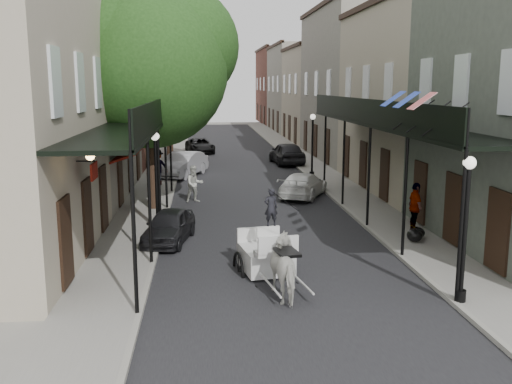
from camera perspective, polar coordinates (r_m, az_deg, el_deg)
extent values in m
plane|color=gray|center=(16.33, 3.29, -9.15)|extent=(140.00, 140.00, 0.00)
cube|color=black|center=(35.69, -1.50, 1.79)|extent=(8.00, 90.00, 0.01)
cube|color=gray|center=(35.70, -9.53, 1.73)|extent=(2.20, 90.00, 0.12)
cube|color=gray|center=(36.35, 6.40, 1.97)|extent=(2.20, 90.00, 0.12)
cube|color=#A59984|center=(45.61, -13.42, 10.06)|extent=(5.00, 80.00, 10.50)
cube|color=gray|center=(46.49, 8.43, 10.24)|extent=(5.00, 80.00, 10.50)
cube|color=black|center=(22.39, -12.20, 6.52)|extent=(2.20, 18.00, 0.12)
cube|color=black|center=(22.26, -9.55, 7.88)|extent=(0.06, 18.00, 1.00)
cylinder|color=black|center=(13.72, -12.12, -3.98)|extent=(0.10, 0.10, 4.00)
cylinder|color=black|center=(21.52, -9.67, 1.41)|extent=(0.10, 0.10, 4.00)
cylinder|color=black|center=(29.43, -8.53, 3.92)|extent=(0.10, 0.10, 4.00)
cube|color=black|center=(23.41, 13.06, 6.66)|extent=(2.20, 18.00, 0.12)
cube|color=black|center=(23.08, 10.61, 7.94)|extent=(0.06, 18.00, 1.00)
cylinder|color=black|center=(15.02, 19.85, -3.11)|extent=(0.10, 0.10, 4.00)
cylinder|color=black|center=(22.37, 11.22, 1.71)|extent=(0.10, 0.10, 4.00)
cylinder|color=black|center=(30.06, 6.91, 4.10)|extent=(0.10, 0.10, 4.00)
cylinder|color=#382619|center=(25.42, -10.42, 4.62)|extent=(0.44, 0.44, 5.60)
sphere|color=#1C3D13|center=(25.29, -10.68, 12.02)|extent=(6.80, 6.80, 6.80)
sphere|color=#1C3D13|center=(25.85, -7.54, 14.30)|extent=(5.10, 5.10, 5.10)
cylinder|color=#382619|center=(39.35, -8.65, 6.37)|extent=(0.44, 0.44, 5.04)
sphere|color=#1C3D13|center=(39.24, -8.77, 10.65)|extent=(6.00, 6.00, 6.00)
sphere|color=#1C3D13|center=(39.80, -7.00, 11.99)|extent=(4.50, 4.50, 4.50)
cylinder|color=black|center=(15.59, 19.75, -9.72)|extent=(0.28, 0.28, 0.30)
cylinder|color=black|center=(15.14, 20.12, -4.20)|extent=(0.12, 0.12, 3.40)
sphere|color=white|center=(14.79, 20.58, 2.75)|extent=(0.32, 0.32, 0.32)
cylinder|color=black|center=(21.90, -9.78, -3.38)|extent=(0.28, 0.28, 0.30)
cylinder|color=black|center=(21.58, -9.91, 0.62)|extent=(0.12, 0.12, 3.40)
sphere|color=white|center=(21.33, -10.07, 5.51)|extent=(0.32, 0.32, 0.32)
cylinder|color=black|center=(34.21, 5.60, 1.80)|extent=(0.28, 0.28, 0.30)
cylinder|color=black|center=(34.00, 5.65, 4.38)|extent=(0.12, 0.12, 3.40)
sphere|color=white|center=(33.85, 5.71, 7.49)|extent=(0.32, 0.32, 0.32)
imported|color=beige|center=(15.11, 3.22, -7.62)|extent=(1.17, 2.00, 1.59)
torus|color=black|center=(17.54, -2.14, -5.67)|extent=(0.30, 1.24, 1.25)
torus|color=black|center=(17.94, 2.81, -5.29)|extent=(0.30, 1.24, 1.25)
torus|color=black|center=(16.42, -0.40, -7.88)|extent=(0.18, 0.65, 0.65)
torus|color=black|center=(16.75, 3.60, -7.52)|extent=(0.18, 0.65, 0.65)
cube|color=silver|center=(17.43, 0.53, -4.35)|extent=(1.63, 1.94, 0.68)
cube|color=silver|center=(16.37, 1.49, -3.60)|extent=(1.23, 0.72, 0.12)
cube|color=silver|center=(16.08, 1.74, -2.81)|extent=(1.16, 0.29, 0.48)
imported|color=black|center=(16.23, 1.50, -1.55)|extent=(0.43, 0.32, 1.09)
imported|color=beige|center=(27.27, -6.18, 0.81)|extent=(1.02, 0.90, 1.76)
imported|color=gray|center=(31.60, -9.84, 2.48)|extent=(1.47, 1.29, 1.97)
imported|color=gray|center=(22.11, 15.64, -1.44)|extent=(0.45, 1.08, 1.84)
imported|color=black|center=(20.51, -8.69, -3.39)|extent=(2.04, 3.66, 1.18)
imported|color=#ACABB1|center=(34.94, -7.34, 2.75)|extent=(3.20, 4.82, 1.50)
imported|color=black|center=(47.07, -5.63, 4.63)|extent=(2.65, 4.57, 1.20)
imported|color=white|center=(28.52, 4.74, 0.71)|extent=(3.31, 4.52, 1.22)
imported|color=black|center=(40.13, 3.10, 3.90)|extent=(2.25, 4.78, 1.58)
ellipsoid|color=black|center=(20.74, 15.58, -4.18)|extent=(0.55, 0.55, 0.47)
ellipsoid|color=black|center=(21.26, 15.91, -3.95)|extent=(0.48, 0.48, 0.39)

